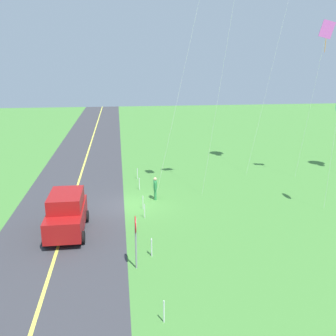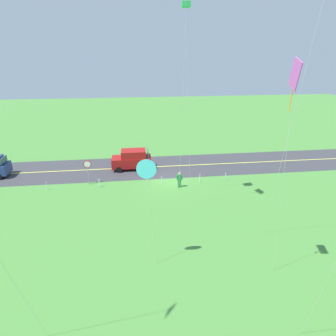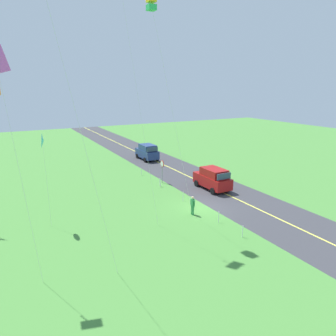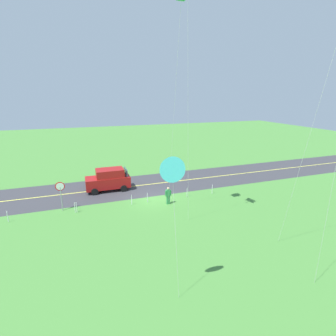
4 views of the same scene
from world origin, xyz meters
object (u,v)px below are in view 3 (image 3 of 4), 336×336
person_adult_near (193,205)px  kite_green_far (43,141)px  car_parked_east_far (147,152)px  stop_sign (162,167)px  car_suv_foreground (213,178)px  kite_red_low (152,5)px

person_adult_near → kite_green_far: bearing=-74.5°
person_adult_near → car_parked_east_far: bearing=-159.7°
car_parked_east_far → stop_sign: (-10.94, 3.20, 0.65)m
car_parked_east_far → kite_green_far: (-16.26, 15.57, 5.36)m
car_suv_foreground → person_adult_near: size_ratio=2.75×
car_suv_foreground → car_parked_east_far: 15.30m
kite_red_low → kite_green_far: size_ratio=2.26×
person_adult_near → kite_green_far: (3.60, 10.60, 5.65)m
car_suv_foreground → car_parked_east_far: bearing=1.5°
stop_sign → kite_red_low: size_ratio=0.16×
person_adult_near → kite_green_far: 12.54m
car_suv_foreground → stop_sign: stop_sign is taller
stop_sign → person_adult_near: size_ratio=1.60×
kite_red_low → kite_green_far: bearing=65.6°
kite_green_far → kite_red_low: bearing=-114.4°
stop_sign → kite_green_far: 14.26m
car_suv_foreground → person_adult_near: 7.06m
kite_green_far → car_suv_foreground: bearing=-86.5°
person_adult_near → kite_red_low: size_ratio=0.10×
car_suv_foreground → stop_sign: 5.69m
person_adult_near → kite_red_low: bearing=-61.2°
stop_sign → kite_green_far: (-5.32, 12.36, 4.71)m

